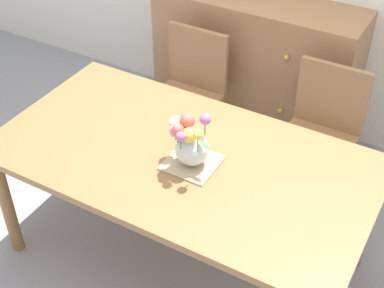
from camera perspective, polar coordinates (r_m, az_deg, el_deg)
name	(u,v)px	position (r m, az deg, el deg)	size (l,w,h in m)	color
ground_plane	(184,255)	(3.27, -0.82, -11.26)	(12.00, 12.00, 0.00)	#939399
dining_table	(183,167)	(2.79, -0.94, -2.34)	(1.89, 1.02, 0.75)	olive
chair_left	(190,88)	(3.65, -0.24, 5.74)	(0.42, 0.42, 0.90)	#9E7047
chair_right	(321,129)	(3.38, 13.12, 1.50)	(0.42, 0.42, 0.90)	#9E7047
dresser	(255,68)	(3.94, 6.47, 7.78)	(1.40, 0.47, 1.00)	#9E7047
placemat	(192,163)	(2.69, 0.00, -1.94)	(0.25, 0.25, 0.01)	tan
flower_vase	(190,143)	(2.61, -0.21, 0.14)	(0.26, 0.23, 0.26)	silver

